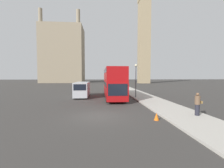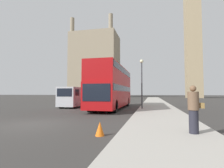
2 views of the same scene
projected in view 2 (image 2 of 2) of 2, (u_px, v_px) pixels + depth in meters
The scene contains 9 objects.
ground_plane at pixel (30, 125), 9.22m from camera, with size 300.00×300.00×0.00m, color #383533.
sidewalk_strip at pixel (166, 129), 7.71m from camera, with size 3.79×120.00×0.15m.
clock_tower at pixel (192, 17), 63.09m from camera, with size 5.43×5.60×56.55m.
building_block_distant at pixel (95, 65), 82.45m from camera, with size 21.03×15.39×35.80m.
red_double_decker_bus at pixel (112, 86), 19.02m from camera, with size 2.59×11.53×4.42m.
white_van at pixel (75, 97), 20.94m from camera, with size 2.07×5.52×2.34m.
pedestrian at pixel (194, 109), 6.58m from camera, with size 0.56×0.40×1.80m.
street_lamp at pixel (142, 75), 17.38m from camera, with size 0.36×0.36×4.88m.
traffic_cone at pixel (100, 129), 6.80m from camera, with size 0.36×0.36×0.55m.
Camera 2 is at (6.28, -8.14, 1.66)m, focal length 28.00 mm.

